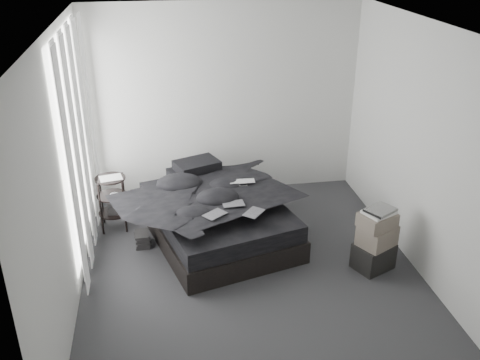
{
  "coord_description": "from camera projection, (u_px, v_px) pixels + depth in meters",
  "views": [
    {
      "loc": [
        -0.9,
        -4.72,
        3.41
      ],
      "look_at": [
        0.0,
        0.8,
        0.75
      ],
      "focal_mm": 40.0,
      "sensor_mm": 36.0,
      "label": 1
    }
  ],
  "objects": [
    {
      "name": "box_lower",
      "position": [
        373.0,
        256.0,
        5.85
      ],
      "size": [
        0.49,
        0.45,
        0.3
      ],
      "primitive_type": "cube",
      "rotation": [
        0.0,
        0.0,
        0.43
      ],
      "color": "black",
      "rests_on": "floor"
    },
    {
      "name": "mattress",
      "position": [
        217.0,
        210.0,
        6.34
      ],
      "size": [
        1.82,
        2.15,
        0.2
      ],
      "primitive_type": "cube",
      "rotation": [
        0.0,
        0.0,
        0.27
      ],
      "color": "black",
      "rests_on": "bed"
    },
    {
      "name": "pillow_lower",
      "position": [
        192.0,
        175.0,
        6.86
      ],
      "size": [
        0.65,
        0.52,
        0.13
      ],
      "primitive_type": "cube",
      "rotation": [
        0.0,
        0.0,
        0.27
      ],
      "color": "black",
      "rests_on": "mattress"
    },
    {
      "name": "box_upper",
      "position": [
        377.0,
        220.0,
        5.65
      ],
      "size": [
        0.44,
        0.4,
        0.16
      ],
      "primitive_type": "cube",
      "rotation": [
        0.0,
        0.0,
        0.38
      ],
      "color": "#6F6357",
      "rests_on": "box_mid"
    },
    {
      "name": "comic_c",
      "position": [
        254.0,
        206.0,
        5.73
      ],
      "size": [
        0.27,
        0.29,
        0.01
      ],
      "primitive_type": "cube",
      "rotation": [
        0.0,
        0.0,
        0.88
      ],
      "color": "black",
      "rests_on": "duvet"
    },
    {
      "name": "ceiling",
      "position": [
        255.0,
        28.0,
        4.69
      ],
      "size": [
        3.6,
        4.2,
        0.01
      ],
      "primitive_type": "cube",
      "color": "white",
      "rests_on": "ground"
    },
    {
      "name": "duvet",
      "position": [
        218.0,
        196.0,
        6.21
      ],
      "size": [
        1.78,
        1.94,
        0.22
      ],
      "primitive_type": "imported",
      "rotation": [
        0.0,
        0.0,
        0.27
      ],
      "color": "black",
      "rests_on": "mattress"
    },
    {
      "name": "floor_books",
      "position": [
        142.0,
        239.0,
        6.28
      ],
      "size": [
        0.18,
        0.24,
        0.16
      ],
      "primitive_type": "cube",
      "rotation": [
        0.0,
        0.0,
        0.11
      ],
      "color": "black",
      "rests_on": "floor"
    },
    {
      "name": "floor",
      "position": [
        252.0,
        273.0,
        5.8
      ],
      "size": [
        3.6,
        4.2,
        0.01
      ],
      "primitive_type": "cube",
      "color": "#343336",
      "rests_on": "ground"
    },
    {
      "name": "wall_back",
      "position": [
        224.0,
        102.0,
        7.12
      ],
      "size": [
        3.6,
        0.01,
        2.6
      ],
      "primitive_type": "cube",
      "color": "silver",
      "rests_on": "ground"
    },
    {
      "name": "pillow_upper",
      "position": [
        197.0,
        165.0,
        6.82
      ],
      "size": [
        0.63,
        0.54,
        0.12
      ],
      "primitive_type": "cube",
      "rotation": [
        0.0,
        0.0,
        0.37
      ],
      "color": "black",
      "rests_on": "pillow_lower"
    },
    {
      "name": "curtain_left",
      "position": [
        82.0,
        143.0,
        5.81
      ],
      "size": [
        0.06,
        2.12,
        2.48
      ],
      "primitive_type": "cube",
      "color": "white",
      "rests_on": "wall_left"
    },
    {
      "name": "laptop",
      "position": [
        243.0,
        178.0,
        6.37
      ],
      "size": [
        0.31,
        0.21,
        0.02
      ],
      "primitive_type": "imported",
      "rotation": [
        0.0,
        0.0,
        -0.05
      ],
      "color": "silver",
      "rests_on": "duvet"
    },
    {
      "name": "comic_b",
      "position": [
        233.0,
        198.0,
        5.91
      ],
      "size": [
        0.25,
        0.17,
        0.01
      ],
      "primitive_type": "cube",
      "rotation": [
        0.0,
        0.0,
        0.06
      ],
      "color": "black",
      "rests_on": "duvet"
    },
    {
      "name": "art_book_white",
      "position": [
        379.0,
        212.0,
        5.61
      ],
      "size": [
        0.38,
        0.35,
        0.03
      ],
      "primitive_type": "cube",
      "rotation": [
        0.0,
        0.0,
        0.43
      ],
      "color": "silver",
      "rests_on": "box_upper"
    },
    {
      "name": "wall_left",
      "position": [
        64.0,
        176.0,
        4.99
      ],
      "size": [
        0.01,
        4.2,
        2.6
      ],
      "primitive_type": "cube",
      "color": "silver",
      "rests_on": "ground"
    },
    {
      "name": "wall_right",
      "position": [
        425.0,
        153.0,
        5.51
      ],
      "size": [
        0.01,
        4.2,
        2.6
      ],
      "primitive_type": "cube",
      "color": "silver",
      "rests_on": "ground"
    },
    {
      "name": "box_mid",
      "position": [
        377.0,
        236.0,
        5.73
      ],
      "size": [
        0.47,
        0.44,
        0.23
      ],
      "primitive_type": "cube",
      "rotation": [
        0.0,
        0.0,
        0.5
      ],
      "color": "#6F6357",
      "rests_on": "box_lower"
    },
    {
      "name": "window_left",
      "position": [
        76.0,
        137.0,
        5.77
      ],
      "size": [
        0.02,
        2.0,
        2.3
      ],
      "primitive_type": "cube",
      "color": "white",
      "rests_on": "wall_left"
    },
    {
      "name": "comic_a",
      "position": [
        215.0,
        209.0,
        5.7
      ],
      "size": [
        0.29,
        0.27,
        0.01
      ],
      "primitive_type": "cube",
      "rotation": [
        0.0,
        0.0,
        0.65
      ],
      "color": "black",
      "rests_on": "duvet"
    },
    {
      "name": "art_book_snake",
      "position": [
        380.0,
        210.0,
        5.6
      ],
      "size": [
        0.37,
        0.35,
        0.03
      ],
      "primitive_type": "cube",
      "rotation": [
        0.0,
        0.0,
        0.54
      ],
      "color": "silver",
      "rests_on": "art_book_white"
    },
    {
      "name": "bed",
      "position": [
        218.0,
        227.0,
        6.44
      ],
      "size": [
        1.89,
        2.22,
        0.26
      ],
      "primitive_type": "cube",
      "rotation": [
        0.0,
        0.0,
        0.27
      ],
      "color": "black",
      "rests_on": "floor"
    },
    {
      "name": "side_stand",
      "position": [
        113.0,
        203.0,
        6.55
      ],
      "size": [
        0.38,
        0.38,
        0.68
      ],
      "primitive_type": "cylinder",
      "rotation": [
        0.0,
        0.0,
        0.03
      ],
      "color": "black",
      "rests_on": "floor"
    },
    {
      "name": "papers",
      "position": [
        111.0,
        178.0,
        6.4
      ],
      "size": [
        0.29,
        0.24,
        0.01
      ],
      "primitive_type": "cube",
      "rotation": [
        0.0,
        0.0,
        0.21
      ],
      "color": "white",
      "rests_on": "side_stand"
    },
    {
      "name": "wall_front",
      "position": [
        313.0,
        296.0,
        3.37
      ],
      "size": [
        3.6,
        0.01,
        2.6
      ],
      "primitive_type": "cube",
      "color": "silver",
      "rests_on": "ground"
    }
  ]
}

